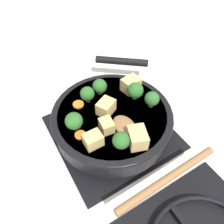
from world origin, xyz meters
TOP-DOWN VIEW (x-y plane):
  - ground_plane at (0.00, 0.00)m, footprint 2.40×2.40m
  - front_burner_grate at (0.00, 0.00)m, footprint 0.31×0.31m
  - skillet_pan at (-0.00, -0.00)m, footprint 0.38×0.41m
  - wooden_spoon at (-0.00, 0.15)m, footprint 0.25×0.20m
  - tofu_cube_center_large at (0.01, -0.01)m, footprint 0.05×0.05m
  - tofu_cube_near_handle at (-0.09, -0.05)m, footprint 0.05×0.04m
  - tofu_cube_east_chunk at (0.00, 0.11)m, footprint 0.05×0.06m
  - tofu_cube_west_chunk at (0.04, 0.04)m, footprint 0.03×0.04m
  - tofu_cube_back_piece at (0.09, 0.06)m, footprint 0.04×0.03m
  - broccoli_floret_near_spoon at (-0.01, -0.08)m, footprint 0.04×0.04m
  - broccoli_floret_center_top at (-0.10, 0.03)m, footprint 0.04×0.04m
  - broccoli_floret_east_rim at (0.04, 0.10)m, footprint 0.04×0.04m
  - broccoli_floret_west_rim at (0.03, -0.07)m, footprint 0.04×0.04m
  - broccoli_floret_north_edge at (-0.08, -0.01)m, footprint 0.04×0.04m
  - broccoli_floret_south_cluster at (0.10, -0.00)m, footprint 0.04×0.04m
  - carrot_slice_orange_thin at (-0.01, -0.03)m, footprint 0.03×0.03m
  - carrot_slice_near_center at (0.06, -0.07)m, footprint 0.03×0.03m
  - carrot_slice_edge_slice at (0.10, 0.03)m, footprint 0.03×0.03m

SIDE VIEW (x-z plane):
  - ground_plane at x=0.00m, z-range 0.00..0.00m
  - front_burner_grate at x=0.00m, z-range 0.00..0.03m
  - skillet_pan at x=0.00m, z-range 0.03..0.09m
  - carrot_slice_orange_thin at x=-0.01m, z-range 0.09..0.09m
  - carrot_slice_near_center at x=0.06m, z-range 0.09..0.09m
  - carrot_slice_edge_slice at x=0.10m, z-range 0.09..0.09m
  - wooden_spoon at x=0.00m, z-range 0.09..0.10m
  - tofu_cube_west_chunk at x=0.04m, z-range 0.09..0.12m
  - tofu_cube_back_piece at x=0.09m, z-range 0.09..0.12m
  - tofu_cube_center_large at x=0.01m, z-range 0.09..0.12m
  - tofu_cube_near_handle at x=-0.09m, z-range 0.09..0.12m
  - tofu_cube_east_chunk at x=0.00m, z-range 0.09..0.13m
  - broccoli_floret_west_rim at x=0.03m, z-range 0.09..0.13m
  - broccoli_floret_center_top at x=-0.10m, z-range 0.09..0.13m
  - broccoli_floret_east_rim at x=0.04m, z-range 0.09..0.14m
  - broccoli_floret_near_spoon at x=-0.01m, z-range 0.09..0.14m
  - broccoli_floret_south_cluster at x=0.10m, z-range 0.09..0.14m
  - broccoli_floret_north_edge at x=-0.08m, z-range 0.09..0.14m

